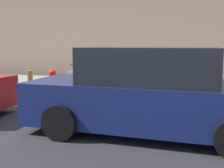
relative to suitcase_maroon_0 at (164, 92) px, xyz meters
name	(u,v)px	position (x,y,z in m)	size (l,w,h in m)	color
ground_plane	(44,103)	(3.36, 0.49, -0.40)	(40.00, 40.00, 0.00)	#28282B
sidewalk_curb	(77,87)	(3.36, -2.01, -0.33)	(18.00, 5.00, 0.14)	gray
suitcase_maroon_0	(164,92)	(0.00, 0.00, 0.00)	(0.44, 0.27, 0.78)	maroon
suitcase_navy_1	(144,88)	(0.52, 0.06, 0.08)	(0.37, 0.21, 0.93)	navy
suitcase_olive_2	(127,90)	(1.02, -0.02, 0.00)	(0.39, 0.26, 0.57)	#59601E
suitcase_teal_3	(109,85)	(1.54, -0.01, 0.12)	(0.43, 0.29, 1.06)	#0F606B
suitcase_red_4	(91,88)	(2.11, -0.06, 0.01)	(0.49, 0.24, 0.60)	red
suitcase_silver_5	(74,84)	(2.65, -0.09, 0.11)	(0.37, 0.29, 0.94)	#9EA0A8
fire_hydrant	(53,82)	(3.32, -0.02, 0.15)	(0.39, 0.21, 0.78)	red
bollard_post	(30,83)	(4.00, 0.13, 0.12)	(0.16, 0.16, 0.75)	brown
parking_meter	(213,71)	(-1.23, -0.27, 0.57)	(0.12, 0.09, 1.27)	slate
parked_car_navy_0	(150,93)	(0.06, 2.35, 0.36)	(4.64, 2.10, 1.62)	#141E4C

